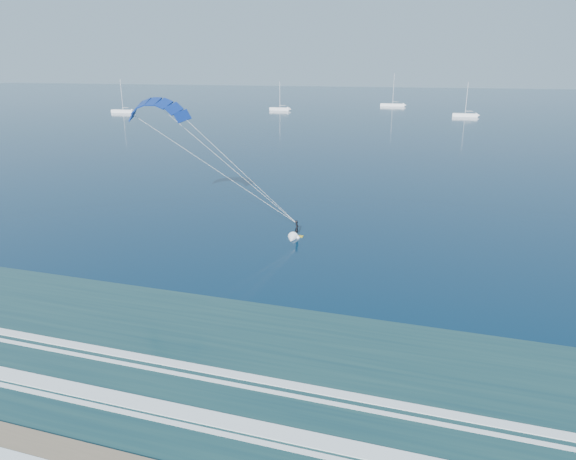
# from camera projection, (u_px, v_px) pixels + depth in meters

# --- Properties ---
(kitesurfer_rig) EXTENTS (18.36, 7.11, 15.57)m
(kitesurfer_rig) POSITION_uv_depth(u_px,v_px,m) (226.00, 164.00, 52.13)
(kitesurfer_rig) COLOR gold
(kitesurfer_rig) RESTS_ON ground
(sailboat_0) EXTENTS (9.50, 2.40, 12.81)m
(sailboat_0) POSITION_uv_depth(u_px,v_px,m) (123.00, 111.00, 200.28)
(sailboat_0) COLOR white
(sailboat_0) RESTS_ON ground
(sailboat_1) EXTENTS (8.27, 2.40, 11.41)m
(sailboat_1) POSITION_uv_depth(u_px,v_px,m) (280.00, 109.00, 210.78)
(sailboat_1) COLOR white
(sailboat_1) RESTS_ON ground
(sailboat_2) EXTENTS (10.78, 2.40, 14.25)m
(sailboat_2) POSITION_uv_depth(u_px,v_px,m) (393.00, 105.00, 232.89)
(sailboat_2) COLOR white
(sailboat_2) RESTS_ON ground
(sailboat_3) EXTENTS (8.64, 2.40, 12.00)m
(sailboat_3) POSITION_uv_depth(u_px,v_px,m) (465.00, 115.00, 184.62)
(sailboat_3) COLOR white
(sailboat_3) RESTS_ON ground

